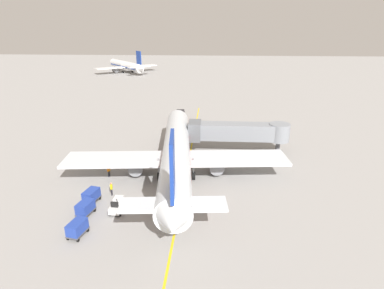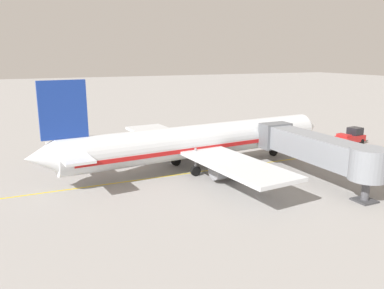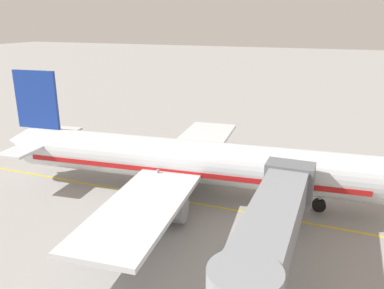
{
  "view_description": "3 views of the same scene",
  "coord_description": "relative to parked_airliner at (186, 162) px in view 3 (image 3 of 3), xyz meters",
  "views": [
    {
      "loc": [
        3.54,
        -38.76,
        19.32
      ],
      "look_at": [
        0.48,
        6.66,
        2.45
      ],
      "focal_mm": 29.68,
      "sensor_mm": 36.0,
      "label": 1
    },
    {
      "loc": [
        37.27,
        -17.06,
        12.83
      ],
      "look_at": [
        -3.55,
        1.42,
        2.35
      ],
      "focal_mm": 35.69,
      "sensor_mm": 36.0,
      "label": 2
    },
    {
      "loc": [
        28.09,
        13.5,
        15.07
      ],
      "look_at": [
        -4.15,
        0.7,
        3.85
      ],
      "focal_mm": 36.12,
      "sensor_mm": 36.0,
      "label": 3
    }
  ],
  "objects": [
    {
      "name": "ground_plane",
      "position": [
        1.32,
        -1.22,
        -3.19
      ],
      "size": [
        400.0,
        400.0,
        0.0
      ],
      "primitive_type": "plane",
      "color": "gray"
    },
    {
      "name": "gate_lead_in_line",
      "position": [
        1.32,
        -1.22,
        -3.18
      ],
      "size": [
        0.24,
        80.0,
        0.01
      ],
      "primitive_type": "cube",
      "color": "gold",
      "rests_on": "ground"
    },
    {
      "name": "parked_airliner",
      "position": [
        0.0,
        0.0,
        0.0
      ],
      "size": [
        30.36,
        37.35,
        10.63
      ],
      "color": "silver",
      "rests_on": "ground"
    },
    {
      "name": "jet_bridge",
      "position": [
        9.06,
        9.23,
        0.27
      ],
      "size": [
        16.27,
        3.5,
        4.98
      ],
      "color": "gray",
      "rests_on": "ground"
    },
    {
      "name": "baggage_tug_lead",
      "position": [
        -5.5,
        -9.93,
        -2.47
      ],
      "size": [
        1.35,
        2.53,
        1.62
      ],
      "color": "silver",
      "rests_on": "ground"
    },
    {
      "name": "baggage_cart_front",
      "position": [
        -9.06,
        -8.26,
        -2.24
      ],
      "size": [
        1.72,
        2.98,
        1.58
      ],
      "color": "#4C4C51",
      "rests_on": "ground"
    },
    {
      "name": "baggage_cart_second_in_train",
      "position": [
        -8.74,
        -10.91,
        -2.24
      ],
      "size": [
        1.72,
        2.98,
        1.58
      ],
      "color": "#4C4C51",
      "rests_on": "ground"
    },
    {
      "name": "baggage_cart_third_in_train",
      "position": [
        -8.11,
        -14.59,
        -2.24
      ],
      "size": [
        1.72,
        2.98,
        1.58
      ],
      "color": "#4C4C51",
      "rests_on": "ground"
    },
    {
      "name": "ground_crew_wing_walker",
      "position": [
        -7.24,
        -6.4,
        -2.23
      ],
      "size": [
        0.29,
        0.73,
        1.69
      ],
      "color": "#232328",
      "rests_on": "ground"
    },
    {
      "name": "ground_crew_loader",
      "position": [
        -4.58,
        3.4,
        -2.23
      ],
      "size": [
        0.73,
        0.25,
        1.69
      ],
      "color": "#232328",
      "rests_on": "ground"
    },
    {
      "name": "ground_crew_marshaller",
      "position": [
        -9.16,
        -1.45,
        -2.23
      ],
      "size": [
        0.39,
        0.69,
        1.69
      ],
      "color": "#232328",
      "rests_on": "ground"
    }
  ]
}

